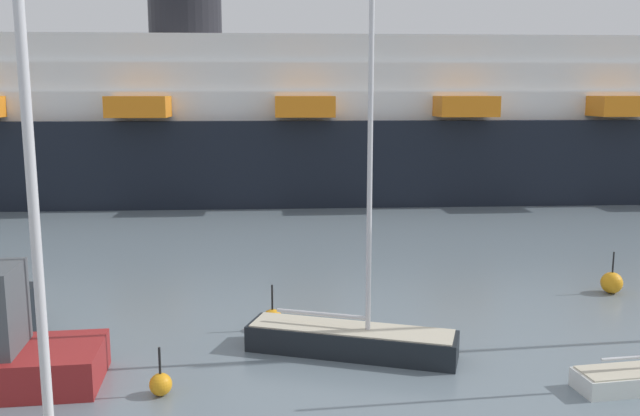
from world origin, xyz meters
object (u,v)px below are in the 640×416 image
Objects in this scene: channel_buoy_2 at (272,319)px; channel_buoy_0 at (612,283)px; channel_buoy_1 at (161,384)px; sailboat_4 at (352,334)px; cruise_ship at (435,123)px.

channel_buoy_0 is at bearing 14.07° from channel_buoy_2.
channel_buoy_1 is at bearing -153.48° from channel_buoy_0.
sailboat_4 is 32.43m from cruise_ship.
channel_buoy_1 is 0.01× the size of cruise_ship.
sailboat_4 is 3.03m from channel_buoy_2.
channel_buoy_0 is 16.65m from channel_buoy_1.
sailboat_4 is 0.11× the size of cruise_ship.
sailboat_4 is at bearing -43.07° from channel_buoy_2.
cruise_ship is at bearing 91.93° from sailboat_4.
channel_buoy_0 is at bearing 26.52° from channel_buoy_1.
channel_buoy_1 is at bearing -135.61° from sailboat_4.
cruise_ship reaches higher than channel_buoy_1.
channel_buoy_2 is 31.27m from cruise_ship.
channel_buoy_1 is at bearing -113.31° from cruise_ship.
channel_buoy_1 is 0.85× the size of channel_buoy_2.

